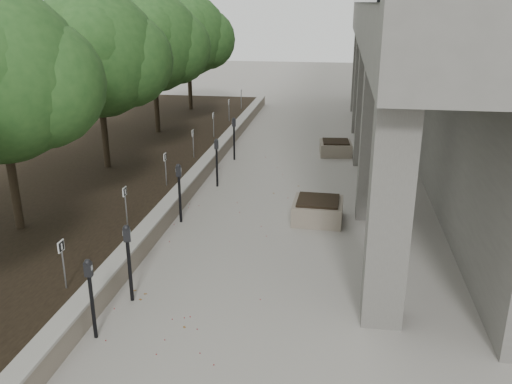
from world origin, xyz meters
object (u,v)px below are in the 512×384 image
Objects in this scene: parking_meter_5 at (234,139)px; planter_back at (336,148)px; planter_front at (318,210)px; crabapple_tree_4 at (154,64)px; parking_meter_3 at (180,193)px; parking_meter_1 at (92,299)px; crabapple_tree_3 at (100,81)px; crabapple_tree_2 at (2,113)px; parking_meter_4 at (217,163)px; crabapple_tree_5 at (189,53)px; parking_meter_2 at (129,263)px.

parking_meter_5 is 1.36× the size of planter_back.
crabapple_tree_4 is at bearing 132.33° from planter_front.
parking_meter_1 is at bearing -99.91° from parking_meter_3.
crabapple_tree_3 is at bearing 108.67° from parking_meter_1.
crabapple_tree_2 is at bearing -129.72° from parking_meter_5.
parking_meter_3 is 1.04× the size of parking_meter_4.
parking_meter_4 is 0.98× the size of parking_meter_5.
parking_meter_4 is (0.28, 8.12, 0.02)m from parking_meter_1.
crabapple_tree_5 is at bearing 140.52° from planter_back.
crabapple_tree_5 is 18.80m from parking_meter_1.
crabapple_tree_2 is 4.76× the size of planter_back.
crabapple_tree_3 is 5.17m from parking_meter_3.
parking_meter_4 is at bearing -103.95° from parking_meter_5.
crabapple_tree_4 reaches higher than planter_back.
crabapple_tree_2 is 3.60× the size of parking_meter_4.
crabapple_tree_4 is 12.81m from parking_meter_2.
crabapple_tree_3 is 3.60× the size of parking_meter_4.
parking_meter_3 is (3.35, -3.17, -2.33)m from crabapple_tree_3.
parking_meter_1 reaches higher than planter_front.
parking_meter_4 is (3.65, -10.22, -2.36)m from crabapple_tree_5.
planter_front is at bearing 55.68° from parking_meter_1.
parking_meter_2 is at bearing -108.23° from planter_back.
crabapple_tree_4 reaches higher than parking_meter_4.
parking_meter_4 is at bearing 67.55° from parking_meter_2.
crabapple_tree_4 is at bearing 133.58° from parking_meter_5.
crabapple_tree_5 is (0.00, 10.00, 0.00)m from crabapple_tree_3.
parking_meter_2 reaches higher than parking_meter_4.
parking_meter_2 is 1.04× the size of parking_meter_4.
crabapple_tree_2 reaches higher than parking_meter_2.
crabapple_tree_3 is 3.45× the size of parking_meter_3.
parking_meter_1 is at bearing -106.06° from parking_meter_5.
parking_meter_3 reaches higher than planter_back.
planter_front is (3.51, 0.64, -0.49)m from parking_meter_3.
crabapple_tree_2 is at bearing -90.00° from crabapple_tree_3.
crabapple_tree_5 is at bearing 97.07° from parking_meter_1.
crabapple_tree_4 is (0.00, 5.00, 0.00)m from crabapple_tree_3.
crabapple_tree_5 reaches higher than parking_meter_1.
crabapple_tree_5 is (0.00, 5.00, 0.00)m from crabapple_tree_4.
parking_meter_2 is 1.24× the size of planter_front.
parking_meter_5 is at bearing -63.45° from crabapple_tree_5.
parking_meter_2 is at bearing -97.40° from parking_meter_3.
crabapple_tree_5 is 4.76× the size of planter_back.
parking_meter_1 is 8.13m from parking_meter_4.
parking_meter_1 is at bearing -100.46° from parking_meter_4.
crabapple_tree_3 is at bearing -90.00° from crabapple_tree_4.
parking_meter_1 is at bearing -75.80° from crabapple_tree_4.
parking_meter_5 is at bearing 85.46° from parking_meter_1.
parking_meter_4 reaches higher than planter_back.
crabapple_tree_5 is at bearing 101.67° from parking_meter_5.
crabapple_tree_2 is at bearing -161.55° from parking_meter_3.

